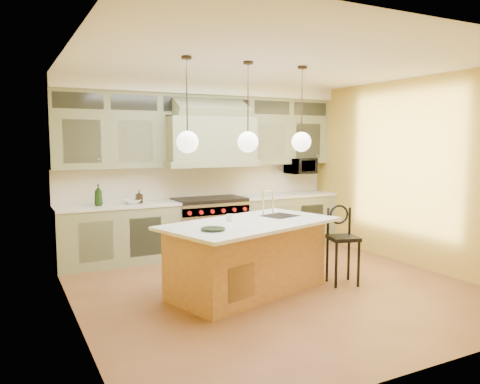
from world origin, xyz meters
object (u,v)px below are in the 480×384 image
counter_stool (342,240)px  range (209,225)px  kitchen_island (248,256)px  microwave (301,166)px

counter_stool → range: bearing=126.7°
range → counter_stool: counter_stool is taller
kitchen_island → microwave: 3.40m
range → kitchen_island: bearing=-100.4°
counter_stool → microwave: bearing=83.7°
counter_stool → microwave: size_ratio=1.96×
microwave → range: bearing=-176.9°
kitchen_island → range: bearing=62.9°
range → kitchen_island: 2.19m
kitchen_island → microwave: (2.34, 2.26, 0.98)m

